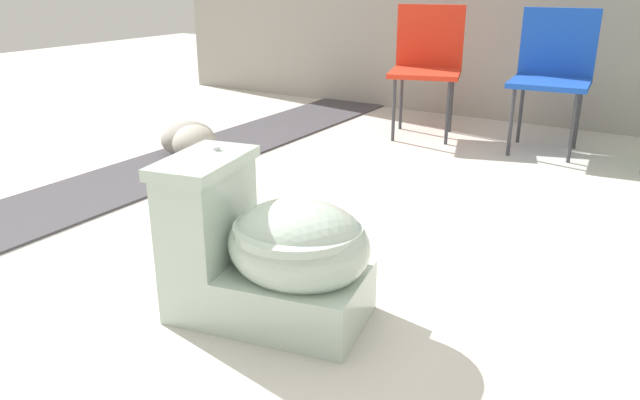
% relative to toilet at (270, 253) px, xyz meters
% --- Properties ---
extents(ground_plane, '(14.00, 14.00, 0.00)m').
position_rel_toilet_xyz_m(ground_plane, '(-0.16, 0.13, -0.22)').
color(ground_plane, beige).
extents(gravel_strip, '(0.56, 8.00, 0.01)m').
position_rel_toilet_xyz_m(gravel_strip, '(-1.44, 0.63, -0.21)').
color(gravel_strip, '#423F44').
rests_on(gravel_strip, ground).
extents(toilet, '(0.69, 0.49, 0.52)m').
position_rel_toilet_xyz_m(toilet, '(0.00, 0.00, 0.00)').
color(toilet, '#B2C6B7').
rests_on(toilet, ground).
extents(folding_chair_left, '(0.55, 0.55, 0.83)m').
position_rel_toilet_xyz_m(folding_chair_left, '(-0.54, 2.51, 0.29)').
color(folding_chair_left, red).
rests_on(folding_chair_left, ground).
extents(folding_chair_middle, '(0.48, 0.48, 0.83)m').
position_rel_toilet_xyz_m(folding_chair_middle, '(0.25, 2.54, 0.29)').
color(folding_chair_middle, '#1947B2').
rests_on(folding_chair_middle, ground).
extents(boulder_near, '(0.43, 0.44, 0.20)m').
position_rel_toilet_xyz_m(boulder_near, '(-1.52, 1.25, -0.12)').
color(boulder_near, gray).
rests_on(boulder_near, ground).
extents(boulder_far, '(0.42, 0.41, 0.20)m').
position_rel_toilet_xyz_m(boulder_far, '(-1.42, 1.20, -0.12)').
color(boulder_far, '#ADA899').
rests_on(boulder_far, ground).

